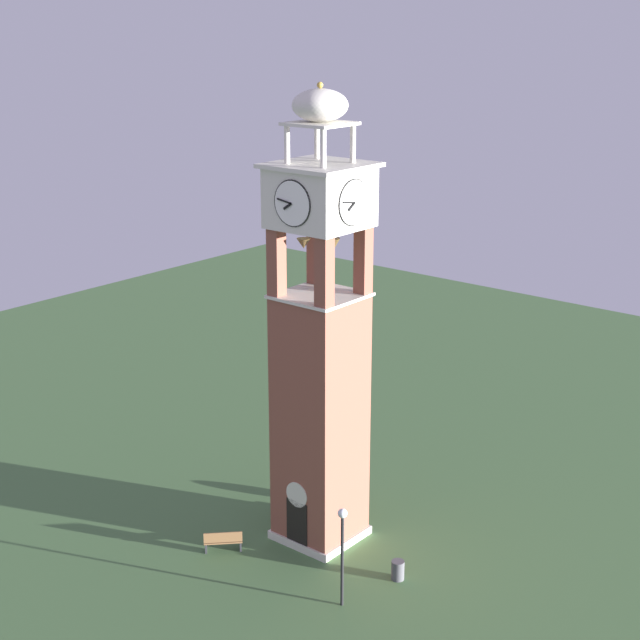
{
  "coord_description": "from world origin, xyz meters",
  "views": [
    {
      "loc": [
        23.54,
        -28.51,
        21.26
      ],
      "look_at": [
        0.0,
        0.0,
        9.72
      ],
      "focal_mm": 54.36,
      "sensor_mm": 36.0,
      "label": 1
    }
  ],
  "objects_px": {
    "clock_tower": "(320,362)",
    "trash_bin": "(398,570)",
    "park_bench": "(223,541)",
    "lamp_post": "(342,539)"
  },
  "relations": [
    {
      "from": "clock_tower",
      "to": "trash_bin",
      "type": "distance_m",
      "value": 8.81
    },
    {
      "from": "trash_bin",
      "to": "clock_tower",
      "type": "bearing_deg",
      "value": 171.92
    },
    {
      "from": "clock_tower",
      "to": "lamp_post",
      "type": "bearing_deg",
      "value": -41.3
    },
    {
      "from": "clock_tower",
      "to": "trash_bin",
      "type": "bearing_deg",
      "value": -8.08
    },
    {
      "from": "clock_tower",
      "to": "lamp_post",
      "type": "height_order",
      "value": "clock_tower"
    },
    {
      "from": "clock_tower",
      "to": "park_bench",
      "type": "height_order",
      "value": "clock_tower"
    },
    {
      "from": "park_bench",
      "to": "lamp_post",
      "type": "distance_m",
      "value": 6.63
    },
    {
      "from": "park_bench",
      "to": "lamp_post",
      "type": "relative_size",
      "value": 0.36
    },
    {
      "from": "lamp_post",
      "to": "trash_bin",
      "type": "relative_size",
      "value": 5.08
    },
    {
      "from": "park_bench",
      "to": "trash_bin",
      "type": "distance_m",
      "value": 7.42
    }
  ]
}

